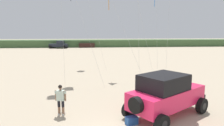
{
  "coord_description": "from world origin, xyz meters",
  "views": [
    {
      "loc": [
        -1.32,
        -7.71,
        4.45
      ],
      "look_at": [
        -0.29,
        3.57,
        2.66
      ],
      "focal_mm": 32.68,
      "sensor_mm": 36.0,
      "label": 1
    }
  ],
  "objects_px": {
    "distant_pickup": "(59,45)",
    "cooler_box": "(132,120)",
    "jeep": "(166,94)",
    "person_watching": "(61,98)",
    "distant_sedan": "(87,45)"
  },
  "relations": [
    {
      "from": "jeep",
      "to": "cooler_box",
      "type": "relative_size",
      "value": 8.82
    },
    {
      "from": "jeep",
      "to": "person_watching",
      "type": "height_order",
      "value": "jeep"
    },
    {
      "from": "cooler_box",
      "to": "jeep",
      "type": "bearing_deg",
      "value": 4.24
    },
    {
      "from": "cooler_box",
      "to": "distant_pickup",
      "type": "xyz_separation_m",
      "value": [
        -10.69,
        45.06,
        0.75
      ]
    },
    {
      "from": "jeep",
      "to": "person_watching",
      "type": "xyz_separation_m",
      "value": [
        -5.53,
        0.57,
        -0.26
      ]
    },
    {
      "from": "jeep",
      "to": "distant_sedan",
      "type": "xyz_separation_m",
      "value": [
        -5.54,
        46.08,
        -0.6
      ]
    },
    {
      "from": "cooler_box",
      "to": "distant_pickup",
      "type": "bearing_deg",
      "value": 84.47
    },
    {
      "from": "distant_pickup",
      "to": "distant_sedan",
      "type": "distance_m",
      "value": 7.38
    },
    {
      "from": "distant_pickup",
      "to": "cooler_box",
      "type": "bearing_deg",
      "value": -76.66
    },
    {
      "from": "jeep",
      "to": "distant_pickup",
      "type": "distance_m",
      "value": 45.99
    },
    {
      "from": "person_watching",
      "to": "cooler_box",
      "type": "xyz_separation_m",
      "value": [
        3.54,
        -1.42,
        -0.75
      ]
    },
    {
      "from": "person_watching",
      "to": "distant_sedan",
      "type": "xyz_separation_m",
      "value": [
        -0.01,
        45.51,
        -0.34
      ]
    },
    {
      "from": "distant_sedan",
      "to": "person_watching",
      "type": "bearing_deg",
      "value": -93.97
    },
    {
      "from": "person_watching",
      "to": "distant_sedan",
      "type": "bearing_deg",
      "value": 90.01
    },
    {
      "from": "jeep",
      "to": "distant_pickup",
      "type": "bearing_deg",
      "value": 105.99
    }
  ]
}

